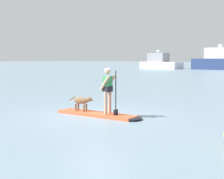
# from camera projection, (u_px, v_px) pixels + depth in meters

# --- Properties ---
(ground_plane) EXTENTS (400.00, 400.00, 0.00)m
(ground_plane) POSITION_uv_depth(u_px,v_px,m) (96.00, 115.00, 11.68)
(ground_plane) COLOR gray
(paddleboard) EXTENTS (3.54, 0.89, 0.10)m
(paddleboard) POSITION_uv_depth(u_px,v_px,m) (101.00, 115.00, 11.55)
(paddleboard) COLOR #E55933
(paddleboard) RESTS_ON ground_plane
(person_paddler) EXTENTS (0.61, 0.49, 1.69)m
(person_paddler) POSITION_uv_depth(u_px,v_px,m) (108.00, 88.00, 11.28)
(person_paddler) COLOR tan
(person_paddler) RESTS_ON paddleboard
(dog) EXTENTS (1.14, 0.25, 0.58)m
(dog) POSITION_uv_depth(u_px,v_px,m) (82.00, 101.00, 12.01)
(dog) COLOR brown
(dog) RESTS_ON paddleboard
(moored_boat_outer) EXTENTS (9.18, 4.62, 4.00)m
(moored_boat_outer) POSITION_uv_depth(u_px,v_px,m) (160.00, 63.00, 66.75)
(moored_boat_outer) COLOR white
(moored_boat_outer) RESTS_ON ground_plane
(moored_boat_far_port) EXTENTS (12.40, 3.29, 4.89)m
(moored_boat_far_port) POSITION_uv_depth(u_px,v_px,m) (224.00, 61.00, 59.97)
(moored_boat_far_port) COLOR navy
(moored_boat_far_port) RESTS_ON ground_plane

